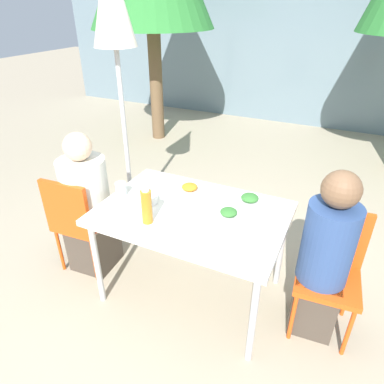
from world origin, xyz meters
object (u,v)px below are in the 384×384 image
(chair_right, at_px, (330,263))
(closed_umbrella, at_px, (113,16))
(drinking_cup, at_px, (121,189))
(person_right, at_px, (324,261))
(bottle, at_px, (147,206))
(chair_left, at_px, (78,218))
(salad_bowl, at_px, (148,199))
(person_left, at_px, (88,209))

(chair_right, xyz_separation_m, closed_umbrella, (-2.00, 0.60, 1.39))
(chair_right, xyz_separation_m, drinking_cup, (-1.50, -0.18, 0.29))
(person_right, distance_m, closed_umbrella, 2.46)
(person_right, distance_m, bottle, 1.17)
(chair_left, height_order, chair_right, same)
(chair_left, xyz_separation_m, chair_right, (1.87, 0.30, 0.00))
(chair_left, xyz_separation_m, salad_bowl, (0.60, 0.11, 0.27))
(person_left, bearing_deg, closed_umbrella, 98.48)
(chair_left, bearing_deg, chair_right, 5.12)
(person_right, bearing_deg, chair_right, -121.95)
(drinking_cup, bearing_deg, bottle, -30.91)
(person_right, bearing_deg, bottle, 11.51)
(person_left, height_order, bottle, person_left)
(person_right, bearing_deg, closed_umbrella, -23.63)
(chair_left, height_order, drinking_cup, chair_left)
(drinking_cup, bearing_deg, person_right, 3.72)
(person_left, distance_m, closed_umbrella, 1.57)
(drinking_cup, bearing_deg, closed_umbrella, 122.76)
(chair_left, height_order, bottle, bottle)
(person_left, bearing_deg, chair_left, -121.95)
(salad_bowl, bearing_deg, bottle, -58.37)
(closed_umbrella, bearing_deg, salad_bowl, -46.87)
(person_right, height_order, bottle, person_right)
(person_left, relative_size, salad_bowl, 8.52)
(salad_bowl, bearing_deg, drinking_cup, 178.11)
(chair_left, height_order, closed_umbrella, closed_umbrella)
(person_right, height_order, salad_bowl, person_right)
(closed_umbrella, distance_m, salad_bowl, 1.55)
(person_left, relative_size, drinking_cup, 11.91)
(chair_right, relative_size, drinking_cup, 8.64)
(chair_right, distance_m, person_right, 0.12)
(salad_bowl, bearing_deg, closed_umbrella, 133.13)
(chair_right, relative_size, closed_umbrella, 0.36)
(drinking_cup, height_order, salad_bowl, drinking_cup)
(person_right, distance_m, drinking_cup, 1.48)
(person_right, bearing_deg, chair_left, 2.23)
(chair_left, height_order, salad_bowl, chair_left)
(closed_umbrella, bearing_deg, chair_right, -16.62)
(chair_left, bearing_deg, bottle, -11.68)
(chair_right, relative_size, bottle, 3.47)
(person_right, relative_size, salad_bowl, 8.59)
(person_left, distance_m, person_right, 1.79)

